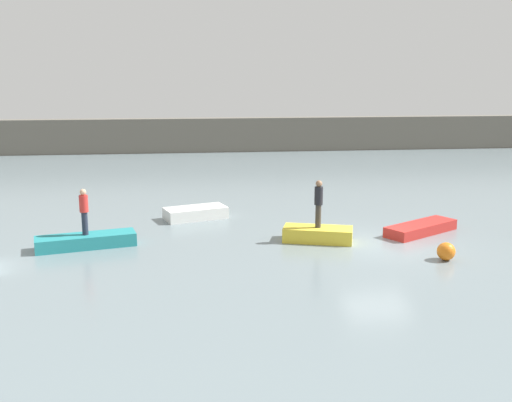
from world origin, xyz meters
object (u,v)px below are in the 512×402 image
(person_red_shirt, at_px, (84,209))
(person_dark_shirt, at_px, (319,201))
(rowboat_red, at_px, (421,228))
(mooring_buoy, at_px, (446,251))
(rowboat_white, at_px, (196,213))
(rowboat_teal, at_px, (86,241))
(rowboat_yellow, at_px, (318,234))

(person_red_shirt, relative_size, person_dark_shirt, 0.94)
(rowboat_red, xyz_separation_m, mooring_buoy, (-0.47, -3.47, 0.11))
(rowboat_white, height_order, person_red_shirt, person_red_shirt)
(rowboat_teal, bearing_deg, rowboat_white, 30.35)
(rowboat_white, height_order, rowboat_red, rowboat_white)
(rowboat_red, bearing_deg, mooring_buoy, -128.71)
(person_red_shirt, relative_size, mooring_buoy, 2.73)
(rowboat_white, distance_m, rowboat_red, 9.60)
(person_red_shirt, bearing_deg, rowboat_white, 43.96)
(person_dark_shirt, xyz_separation_m, mooring_buoy, (3.89, -2.81, -1.26))
(rowboat_white, bearing_deg, rowboat_yellow, -60.39)
(rowboat_yellow, xyz_separation_m, person_dark_shirt, (0.00, 0.00, 1.30))
(person_red_shirt, distance_m, person_dark_shirt, 8.70)
(rowboat_teal, distance_m, rowboat_yellow, 8.70)
(rowboat_white, distance_m, person_red_shirt, 5.82)
(rowboat_red, relative_size, person_red_shirt, 1.96)
(rowboat_white, height_order, person_dark_shirt, person_dark_shirt)
(rowboat_white, distance_m, person_dark_shirt, 6.31)
(mooring_buoy, bearing_deg, person_dark_shirt, 144.14)
(rowboat_red, bearing_deg, rowboat_yellow, 157.54)
(rowboat_teal, height_order, rowboat_white, rowboat_white)
(rowboat_teal, distance_m, rowboat_red, 13.06)
(rowboat_teal, height_order, person_red_shirt, person_red_shirt)
(person_dark_shirt, bearing_deg, rowboat_red, 8.55)
(rowboat_teal, relative_size, rowboat_yellow, 1.38)
(rowboat_teal, distance_m, rowboat_white, 5.70)
(rowboat_teal, relative_size, rowboat_red, 1.07)
(rowboat_yellow, distance_m, person_dark_shirt, 1.30)
(rowboat_red, bearing_deg, person_dark_shirt, 157.54)
(rowboat_yellow, distance_m, rowboat_red, 4.41)
(rowboat_teal, xyz_separation_m, rowboat_yellow, (8.69, -0.17, 0.03))
(rowboat_white, xyz_separation_m, person_red_shirt, (-4.10, -3.96, 1.19))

